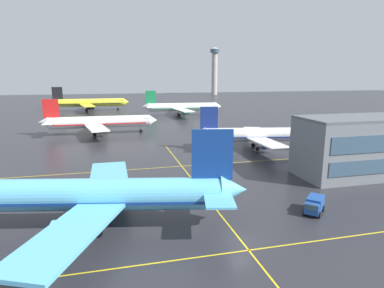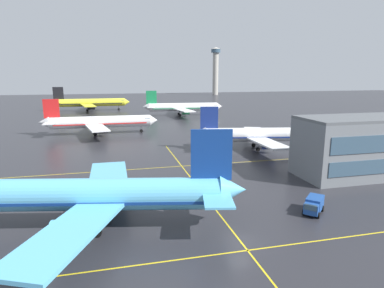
% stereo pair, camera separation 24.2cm
% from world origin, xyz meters
% --- Properties ---
extents(ground_plane, '(600.00, 600.00, 0.00)m').
position_xyz_m(ground_plane, '(0.00, 0.00, 0.00)').
color(ground_plane, '#28282D').
extents(airliner_front_gate, '(38.47, 32.67, 12.03)m').
position_xyz_m(airliner_front_gate, '(-16.49, 7.75, 4.11)').
color(airliner_front_gate, '#5BB7E5').
rests_on(airliner_front_gate, ground).
extents(airliner_second_row, '(34.09, 28.98, 10.64)m').
position_xyz_m(airliner_second_row, '(22.47, 41.99, 3.63)').
color(airliner_second_row, white).
rests_on(airliner_second_row, ground).
extents(airliner_third_row, '(35.70, 30.91, 11.14)m').
position_xyz_m(airliner_third_row, '(-17.20, 73.34, 3.80)').
color(airliner_third_row, white).
rests_on(airliner_third_row, ground).
extents(airliner_far_left_stand, '(36.40, 31.31, 11.31)m').
position_xyz_m(airliner_far_left_stand, '(17.78, 113.20, 3.86)').
color(airliner_far_left_stand, white).
rests_on(airliner_far_left_stand, ground).
extents(airliner_far_right_stand, '(39.27, 34.00, 12.25)m').
position_xyz_m(airliner_far_right_stand, '(-23.89, 144.10, 4.18)').
color(airliner_far_right_stand, yellow).
rests_on(airliner_far_right_stand, ground).
extents(taxiway_markings, '(135.36, 73.73, 0.01)m').
position_xyz_m(taxiway_markings, '(0.00, 14.76, 0.00)').
color(taxiway_markings, yellow).
rests_on(taxiway_markings, ground).
extents(service_truck_red_van, '(4.23, 4.19, 2.10)m').
position_xyz_m(service_truck_red_van, '(12.42, 4.81, 1.18)').
color(service_truck_red_van, '#1E4793').
rests_on(service_truck_red_van, ground).
extents(control_tower, '(8.82, 8.82, 42.74)m').
position_xyz_m(control_tower, '(80.89, 261.65, 24.52)').
color(control_tower, '#ADA89E').
rests_on(control_tower, ground).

